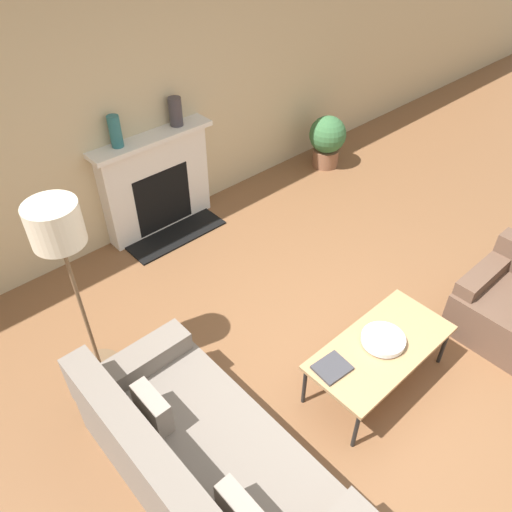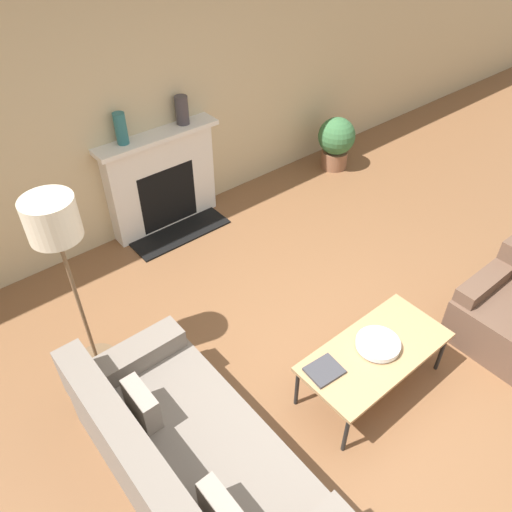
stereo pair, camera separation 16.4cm
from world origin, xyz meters
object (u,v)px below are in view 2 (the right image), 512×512
coffee_table (375,353)px  floor_lamp (57,235)px  mantel_vase_left (121,129)px  potted_plant (336,141)px  couch (191,465)px  book (324,371)px  bowl (378,344)px  mantel_vase_center_left (182,110)px  fireplace (163,182)px

coffee_table → floor_lamp: size_ratio=0.74×
mantel_vase_left → potted_plant: (2.79, -0.34, -0.90)m
potted_plant → mantel_vase_left: bearing=173.0°
potted_plant → couch: bearing=-148.2°
book → mantel_vase_left: bearing=94.3°
floor_lamp → potted_plant: floor_lamp is taller
mantel_vase_left → bowl: bearing=-81.3°
coffee_table → floor_lamp: (-1.61, 1.65, 0.96)m
mantel_vase_center_left → book: bearing=-104.2°
floor_lamp → bowl: bearing=-44.9°
mantel_vase_left → potted_plant: 2.95m
potted_plant → floor_lamp: bearing=-165.8°
couch → floor_lamp: 1.79m
couch → book: 1.14m
couch → potted_plant: couch is taller
couch → mantel_vase_center_left: bearing=-33.6°
coffee_table → mantel_vase_left: bearing=98.1°
fireplace → book: 2.89m
couch → bowl: (1.60, -0.20, 0.19)m
mantel_vase_left → potted_plant: mantel_vase_left is taller
coffee_table → mantel_vase_center_left: bearing=84.7°
couch → mantel_vase_left: 3.17m
bowl → book: bearing=168.3°
floor_lamp → mantel_vase_center_left: bearing=35.6°
fireplace → mantel_vase_center_left: mantel_vase_center_left is taller
book → mantel_vase_center_left: bearing=80.6°
book → potted_plant: bearing=46.8°
book → coffee_table: bearing=-9.4°
couch → bowl: bearing=-97.1°
coffee_table → mantel_vase_center_left: size_ratio=4.14×
fireplace → book: fireplace is taller
floor_lamp → mantel_vase_left: bearing=48.8°
couch → mantel_vase_left: size_ratio=6.34×
coffee_table → mantel_vase_left: size_ratio=3.90×
fireplace → coffee_table: 2.98m
book → mantel_vase_left: mantel_vase_left is taller
mantel_vase_left → fireplace: bearing=-2.3°
fireplace → mantel_vase_left: 0.82m
book → bowl: bearing=-6.9°
bowl → mantel_vase_center_left: mantel_vase_center_left is taller
floor_lamp → potted_plant: 4.21m
bowl → book: 0.49m
mantel_vase_center_left → potted_plant: 2.30m
coffee_table → mantel_vase_left: mantel_vase_left is taller
bowl → coffee_table: bearing=-154.2°
fireplace → book: bearing=-97.6°
fireplace → mantel_vase_center_left: size_ratio=4.61×
couch → floor_lamp: floor_lamp is taller
bowl → book: bowl is taller
mantel_vase_center_left → mantel_vase_left: bearing=180.0°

